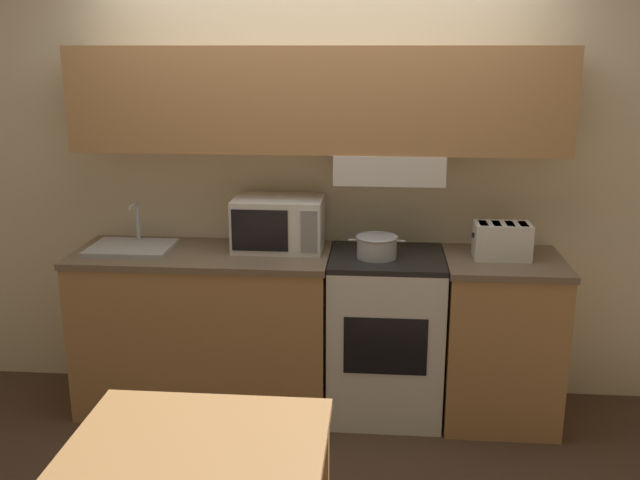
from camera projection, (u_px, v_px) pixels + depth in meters
ground_plane at (320, 384)px, 4.46m from camera, size 16.00×16.00×0.00m
wall_back at (321, 149)px, 4.02m from camera, size 5.09×0.38×2.55m
lower_counter_main at (205, 329)px, 4.11m from camera, size 1.43×0.62×0.93m
lower_counter_right_stub at (500, 339)px, 3.97m from camera, size 0.64×0.62×0.93m
stove_range at (385, 334)px, 4.03m from camera, size 0.63×0.58×0.93m
cooking_pot at (377, 246)px, 3.86m from camera, size 0.31×0.23×0.12m
microwave at (279, 223)px, 4.01m from camera, size 0.50×0.35×0.29m
toaster at (502, 241)px, 3.83m from camera, size 0.31×0.18×0.19m
sink_basin at (131, 247)px, 4.02m from camera, size 0.46×0.35×0.25m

